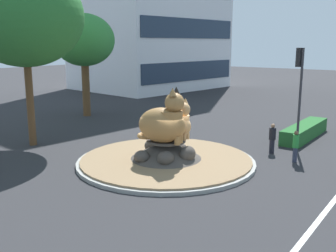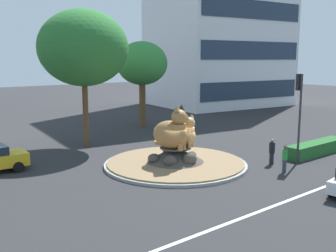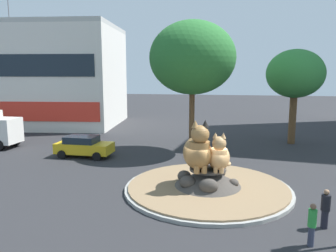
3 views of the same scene
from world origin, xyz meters
TOP-DOWN VIEW (x-y plane):
  - ground_plane at (0.00, 0.00)m, footprint 160.00×160.00m
  - lane_centreline at (0.00, -8.24)m, footprint 112.00×0.20m
  - roundabout_island at (-0.02, -0.01)m, footprint 9.10×9.10m
  - cat_statue_tabby at (-0.53, -0.30)m, footprint 2.12×2.94m
  - cat_statue_calico at (0.59, -0.25)m, footprint 1.37×2.15m
  - traffic_light_mast at (6.55, -4.48)m, footprint 0.35×0.46m
  - clipped_hedge_strip at (9.77, -4.04)m, footprint 6.15×1.20m
  - broadleaf_tree_behind_island at (-1.77, 8.72)m, footprint 6.77×6.77m
  - second_tree_near_tower at (6.90, 13.43)m, footprint 5.04×5.04m
  - pedestrian_black_shirt at (5.01, -3.68)m, footprint 0.37×0.37m
  - pedestrian_green_shirt at (4.09, -5.28)m, footprint 0.31×0.31m

SIDE VIEW (x-z plane):
  - ground_plane at x=0.00m, z-range 0.00..0.00m
  - lane_centreline at x=0.00m, z-range 0.00..0.01m
  - roundabout_island at x=-0.02m, z-range -0.24..1.02m
  - clipped_hedge_strip at x=9.77m, z-range 0.00..0.90m
  - pedestrian_black_shirt at x=5.01m, z-range 0.04..1.72m
  - pedestrian_green_shirt at x=4.09m, z-range 0.06..1.72m
  - cat_statue_calico at x=0.59m, z-range 0.97..3.07m
  - cat_statue_tabby at x=-0.53m, z-range 0.88..3.64m
  - traffic_light_mast at x=6.55m, z-range 1.10..6.90m
  - second_tree_near_tower at x=6.90m, z-range 2.02..10.48m
  - broadleaf_tree_behind_island at x=-1.77m, z-range 2.32..12.75m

